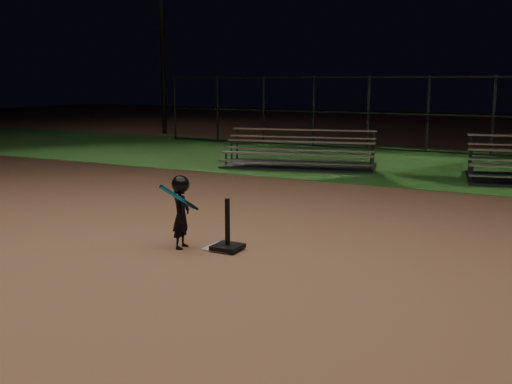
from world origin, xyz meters
The scene contains 8 objects.
ground centered at (0.00, 0.00, 0.00)m, with size 80.00×80.00×0.00m, color #9A6645.
grass_strip centered at (0.00, 10.00, 0.01)m, with size 60.00×8.00×0.01m, color #25581C.
home_plate centered at (0.00, 0.00, 0.01)m, with size 0.45×0.45×0.02m, color beige.
batting_tee centered at (0.11, -0.05, 0.15)m, with size 0.38×0.38×0.71m.
child_batter centered at (-0.54, -0.24, 0.55)m, with size 0.41×0.58×1.04m.
bleacher_left centered at (-2.37, 8.06, 0.21)m, with size 4.42×2.88×1.00m.
backstop_fence centered at (0.00, 13.00, 1.25)m, with size 20.08×0.08×2.50m.
light_pole_left centered at (-12.00, 14.94, 4.95)m, with size 0.90×0.53×8.30m.
Camera 1 is at (4.24, -7.06, 2.33)m, focal length 42.36 mm.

